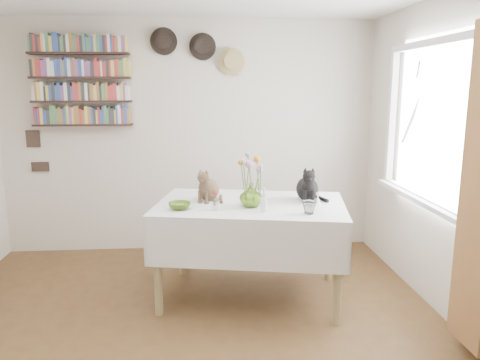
{
  "coord_description": "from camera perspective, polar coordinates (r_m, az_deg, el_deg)",
  "views": [
    {
      "loc": [
        0.12,
        -2.85,
        1.78
      ],
      "look_at": [
        0.43,
        0.83,
        1.05
      ],
      "focal_mm": 35.0,
      "sensor_mm": 36.0,
      "label": 1
    }
  ],
  "objects": [
    {
      "name": "tabby_cat",
      "position": [
        3.99,
        -3.83,
        -0.44
      ],
      "size": [
        0.28,
        0.31,
        0.29
      ],
      "primitive_type": null,
      "rotation": [
        0.0,
        0.0,
        -0.46
      ],
      "color": "brown",
      "rests_on": "dining_table"
    },
    {
      "name": "drinking_glass",
      "position": [
        3.61,
        8.41,
        -3.33
      ],
      "size": [
        0.15,
        0.15,
        0.1
      ],
      "primitive_type": "imported",
      "rotation": [
        0.0,
        0.0,
        -0.51
      ],
      "color": "white",
      "rests_on": "dining_table"
    },
    {
      "name": "black_cat",
      "position": [
        4.02,
        8.22,
        -0.31
      ],
      "size": [
        0.24,
        0.29,
        0.31
      ],
      "primitive_type": null,
      "rotation": [
        0.0,
        0.0,
        -0.13
      ],
      "color": "black",
      "rests_on": "dining_table"
    },
    {
      "name": "bookshelf_unit",
      "position": [
        5.16,
        -18.82,
        11.31
      ],
      "size": [
        1.0,
        0.16,
        0.91
      ],
      "color": "black",
      "rests_on": "room"
    },
    {
      "name": "wall_hats",
      "position": [
        5.06,
        -4.97,
        15.55
      ],
      "size": [
        0.98,
        0.09,
        0.48
      ],
      "color": "black",
      "rests_on": "room"
    },
    {
      "name": "candlestick",
      "position": [
        3.64,
        2.93,
        -2.92
      ],
      "size": [
        0.05,
        0.05,
        0.19
      ],
      "color": "white",
      "rests_on": "dining_table"
    },
    {
      "name": "dining_table",
      "position": [
        3.97,
        1.32,
        -5.69
      ],
      "size": [
        1.71,
        1.27,
        0.83
      ],
      "color": "white",
      "rests_on": "room"
    },
    {
      "name": "porcelain_figurine",
      "position": [
        3.91,
        9.45,
        -2.3
      ],
      "size": [
        0.06,
        0.06,
        0.11
      ],
      "color": "white",
      "rests_on": "dining_table"
    },
    {
      "name": "wall_art_plaques",
      "position": [
        5.42,
        -23.6,
        3.32
      ],
      "size": [
        0.21,
        0.02,
        0.44
      ],
      "color": "#38281E",
      "rests_on": "room"
    },
    {
      "name": "room",
      "position": [
        2.91,
        -7.08,
        0.56
      ],
      "size": [
        4.08,
        4.58,
        2.58
      ],
      "color": "brown",
      "rests_on": "ground"
    },
    {
      "name": "green_bowl",
      "position": [
        3.74,
        -7.37,
        -3.15
      ],
      "size": [
        0.21,
        0.21,
        0.06
      ],
      "primitive_type": "imported",
      "rotation": [
        0.0,
        0.0,
        0.19
      ],
      "color": "#9AC744",
      "rests_on": "dining_table"
    },
    {
      "name": "berry_jar",
      "position": [
        3.68,
        -3.12,
        -2.48
      ],
      "size": [
        0.05,
        0.05,
        0.18
      ],
      "color": "white",
      "rests_on": "dining_table"
    },
    {
      "name": "flower_vase",
      "position": [
        3.77,
        1.35,
        -1.85
      ],
      "size": [
        0.19,
        0.19,
        0.19
      ],
      "primitive_type": "imported",
      "rotation": [
        0.0,
        0.0,
        0.02
      ],
      "color": "#9AC744",
      "rests_on": "dining_table"
    },
    {
      "name": "flower_bouquet",
      "position": [
        3.74,
        1.37,
        1.8
      ],
      "size": [
        0.17,
        0.13,
        0.39
      ],
      "color": "#4C7233",
      "rests_on": "flower_vase"
    },
    {
      "name": "window",
      "position": [
        4.11,
        22.01,
        5.01
      ],
      "size": [
        0.12,
        1.52,
        1.32
      ],
      "color": "white",
      "rests_on": "room"
    }
  ]
}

